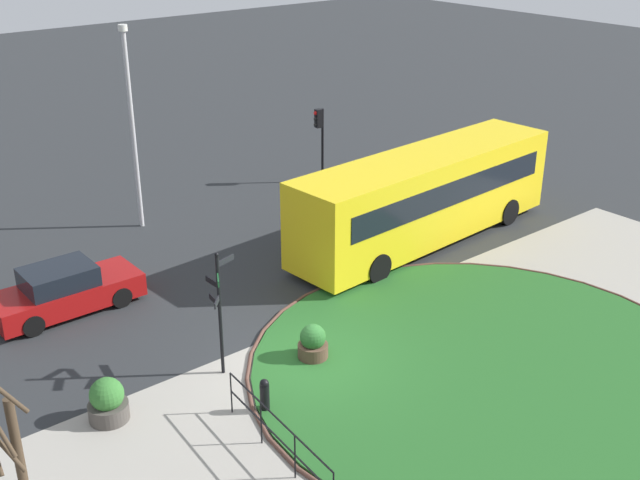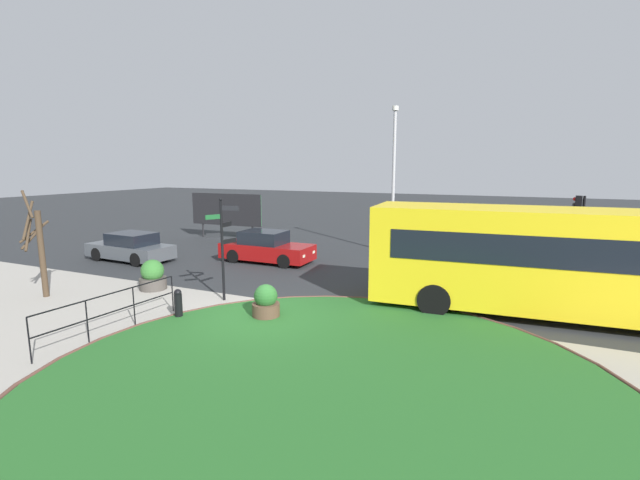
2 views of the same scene
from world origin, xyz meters
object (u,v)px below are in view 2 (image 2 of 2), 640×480
at_px(car_near_lane, 266,248).
at_px(planter_kerbside, 153,276).
at_px(street_tree_bare, 39,246).
at_px(traffic_light_near, 579,216).
at_px(signpost_directional, 223,242).
at_px(bus_yellow, 565,261).
at_px(car_far_lane, 131,248).
at_px(bollard_foreground, 178,304).
at_px(planter_near_signpost, 266,303).
at_px(lamppost_tall, 394,176).
at_px(billboard_left, 226,210).

xyz_separation_m(car_near_lane, planter_kerbside, (-1.37, -5.80, -0.17)).
bearing_deg(street_tree_bare, traffic_light_near, 35.21).
relative_size(signpost_directional, bus_yellow, 0.31).
distance_m(car_near_lane, planter_kerbside, 5.96).
relative_size(car_far_lane, traffic_light_near, 1.36).
relative_size(bollard_foreground, traffic_light_near, 0.29).
bearing_deg(car_near_lane, planter_near_signpost, -59.21).
relative_size(traffic_light_near, planter_kerbside, 2.87).
relative_size(bollard_foreground, planter_kerbside, 0.82).
bearing_deg(street_tree_bare, signpost_directional, 20.62).
relative_size(car_far_lane, street_tree_bare, 1.18).
distance_m(car_far_lane, street_tree_bare, 6.09).
xyz_separation_m(car_near_lane, car_far_lane, (-6.11, -2.40, -0.05)).
relative_size(car_far_lane, lamppost_tall, 0.59).
bearing_deg(planter_near_signpost, lamppost_tall, 86.04).
distance_m(signpost_directional, car_near_lane, 6.23).
bearing_deg(bus_yellow, traffic_light_near, 77.75).
xyz_separation_m(billboard_left, planter_near_signpost, (9.82, -11.62, -1.32)).
bearing_deg(bollard_foreground, car_far_lane, 144.95).
bearing_deg(car_near_lane, bus_yellow, -14.36).
bearing_deg(billboard_left, lamppost_tall, -3.55).
relative_size(bus_yellow, car_near_lane, 2.59).
distance_m(signpost_directional, street_tree_bare, 6.43).
height_order(bollard_foreground, planter_near_signpost, planter_near_signpost).
xyz_separation_m(signpost_directional, car_near_lane, (-1.84, 5.80, -1.35)).
bearing_deg(planter_kerbside, billboard_left, 112.43).
distance_m(car_far_lane, billboard_left, 7.33).
distance_m(lamppost_tall, billboard_left, 10.84).
relative_size(car_near_lane, street_tree_bare, 1.18).
bearing_deg(traffic_light_near, billboard_left, 4.54).
bearing_deg(car_far_lane, planter_near_signpost, 159.56).
xyz_separation_m(signpost_directional, traffic_light_near, (11.35, 9.99, 0.37)).
relative_size(signpost_directional, car_near_lane, 0.79).
bearing_deg(planter_kerbside, car_near_lane, 76.74).
bearing_deg(planter_near_signpost, traffic_light_near, 50.30).
relative_size(bollard_foreground, street_tree_bare, 0.25).
bearing_deg(bus_yellow, planter_kerbside, -172.39).
bearing_deg(bollard_foreground, planter_near_signpost, 24.93).
xyz_separation_m(planter_near_signpost, street_tree_bare, (-8.24, -1.27, 1.32)).
height_order(car_far_lane, billboard_left, billboard_left).
relative_size(traffic_light_near, lamppost_tall, 0.44).
bearing_deg(planter_kerbside, bus_yellow, 11.42).
height_order(signpost_directional, traffic_light_near, signpost_directional).
height_order(car_near_lane, planter_near_signpost, car_near_lane).
height_order(planter_kerbside, street_tree_bare, street_tree_bare).
distance_m(planter_near_signpost, planter_kerbside, 5.53).
bearing_deg(lamppost_tall, car_near_lane, -136.57).
distance_m(signpost_directional, bollard_foreground, 2.61).
bearing_deg(car_far_lane, traffic_light_near, -158.25).
xyz_separation_m(bollard_foreground, planter_kerbside, (-3.07, 2.09, 0.03)).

